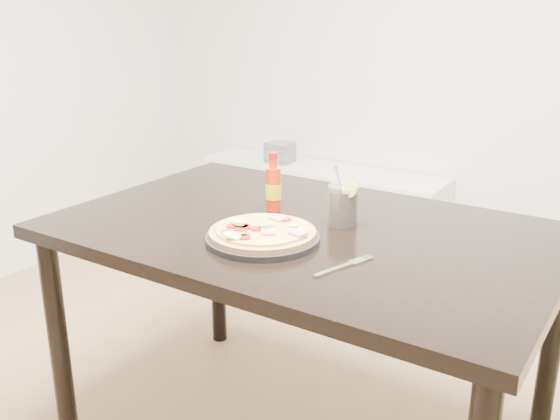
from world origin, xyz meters
The scene contains 8 objects.
dining_table centered at (-0.02, 0.60, 0.67)m, with size 1.40×0.90×0.75m.
plate centered at (-0.05, 0.44, 0.76)m, with size 0.30×0.30×0.02m, color black.
pizza centered at (-0.05, 0.44, 0.78)m, with size 0.28×0.28×0.03m.
hot_sauce_bottle centered at (-0.17, 0.68, 0.82)m, with size 0.06×0.06×0.18m.
cola_cup centered at (0.07, 0.68, 0.81)m, with size 0.09×0.09×0.18m.
fork centered at (0.21, 0.41, 0.75)m, with size 0.07×0.18×0.00m.
media_console centered at (-0.80, 2.07, 0.25)m, with size 1.40×0.34×0.50m, color white.
cd_stack centered at (-1.05, 2.05, 0.56)m, with size 0.14×0.12×0.11m.
Camera 1 is at (0.84, -0.83, 1.35)m, focal length 40.00 mm.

